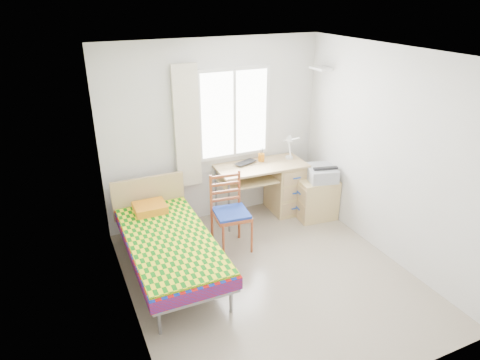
# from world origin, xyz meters

# --- Properties ---
(floor) EXTENTS (3.50, 3.50, 0.00)m
(floor) POSITION_xyz_m (0.00, 0.00, 0.00)
(floor) COLOR #BCAD93
(floor) RESTS_ON ground
(ceiling) EXTENTS (3.50, 3.50, 0.00)m
(ceiling) POSITION_xyz_m (0.00, 0.00, 2.60)
(ceiling) COLOR white
(ceiling) RESTS_ON wall_back
(wall_back) EXTENTS (3.20, 0.00, 3.20)m
(wall_back) POSITION_xyz_m (0.00, 1.75, 1.30)
(wall_back) COLOR silver
(wall_back) RESTS_ON ground
(wall_left) EXTENTS (0.00, 3.50, 3.50)m
(wall_left) POSITION_xyz_m (-1.60, 0.00, 1.30)
(wall_left) COLOR silver
(wall_left) RESTS_ON ground
(wall_right) EXTENTS (0.00, 3.50, 3.50)m
(wall_right) POSITION_xyz_m (1.60, 0.00, 1.30)
(wall_right) COLOR silver
(wall_right) RESTS_ON ground
(window) EXTENTS (1.10, 0.04, 1.30)m
(window) POSITION_xyz_m (0.30, 1.73, 1.55)
(window) COLOR white
(window) RESTS_ON wall_back
(curtain) EXTENTS (0.35, 0.05, 1.70)m
(curtain) POSITION_xyz_m (-0.42, 1.68, 1.45)
(curtain) COLOR beige
(curtain) RESTS_ON wall_back
(floating_shelf) EXTENTS (0.20, 0.32, 0.03)m
(floating_shelf) POSITION_xyz_m (1.49, 1.40, 2.15)
(floating_shelf) COLOR white
(floating_shelf) RESTS_ON wall_right
(bed) EXTENTS (0.97, 2.05, 0.89)m
(bed) POSITION_xyz_m (-1.05, 0.62, 0.43)
(bed) COLOR gray
(bed) RESTS_ON floor
(desk) EXTENTS (1.34, 0.66, 0.83)m
(desk) POSITION_xyz_m (0.95, 1.43, 0.45)
(desk) COLOR tan
(desk) RESTS_ON floor
(chair) EXTENTS (0.49, 0.49, 1.03)m
(chair) POSITION_xyz_m (-0.16, 0.82, 0.57)
(chair) COLOR #9C4A1E
(chair) RESTS_ON floor
(cabinet) EXTENTS (0.62, 0.56, 0.61)m
(cabinet) POSITION_xyz_m (1.33, 1.08, 0.31)
(cabinet) COLOR tan
(cabinet) RESTS_ON floor
(printer) EXTENTS (0.50, 0.54, 0.20)m
(printer) POSITION_xyz_m (1.38, 1.05, 0.71)
(printer) COLOR #ACAFB4
(printer) RESTS_ON cabinet
(laptop) EXTENTS (0.41, 0.33, 0.03)m
(laptop) POSITION_xyz_m (0.42, 1.52, 0.84)
(laptop) COLOR black
(laptop) RESTS_ON desk
(pen_cup) EXTENTS (0.12, 0.12, 0.12)m
(pen_cup) POSITION_xyz_m (0.67, 1.57, 0.88)
(pen_cup) COLOR #CE6216
(pen_cup) RESTS_ON desk
(task_lamp) EXTENTS (0.23, 0.33, 0.43)m
(task_lamp) POSITION_xyz_m (1.03, 1.37, 1.10)
(task_lamp) COLOR white
(task_lamp) RESTS_ON desk
(book) EXTENTS (0.23, 0.28, 0.02)m
(book) POSITION_xyz_m (0.40, 1.46, 0.59)
(book) COLOR gray
(book) RESTS_ON desk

